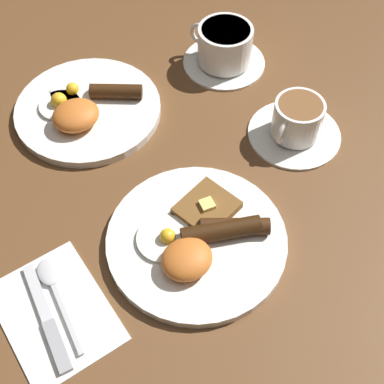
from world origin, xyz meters
TOP-DOWN VIEW (x-y plane):
  - ground_plane at (0.00, 0.00)m, footprint 3.00×3.00m
  - breakfast_plate_near at (0.00, -0.00)m, footprint 0.26×0.26m
  - breakfast_plate_far at (-0.01, 0.32)m, footprint 0.25×0.25m
  - teacup_near at (0.25, 0.08)m, footprint 0.16×0.16m
  - teacup_far at (0.26, 0.30)m, footprint 0.15×0.15m
  - napkin at (-0.22, 0.02)m, footprint 0.13×0.18m
  - knife at (-0.23, 0.01)m, footprint 0.04×0.17m
  - spoon at (-0.20, 0.06)m, footprint 0.04×0.16m

SIDE VIEW (x-z plane):
  - ground_plane at x=0.00m, z-range 0.00..0.00m
  - napkin at x=-0.22m, z-range 0.00..0.01m
  - knife at x=-0.23m, z-range 0.00..0.01m
  - spoon at x=-0.20m, z-range 0.00..0.01m
  - breakfast_plate_far at x=-0.01m, z-range -0.01..0.04m
  - breakfast_plate_near at x=0.00m, z-range -0.01..0.04m
  - teacup_near at x=0.25m, z-range -0.01..0.07m
  - teacup_far at x=0.26m, z-range 0.00..0.07m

